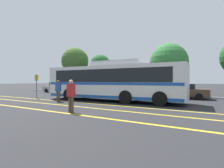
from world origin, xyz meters
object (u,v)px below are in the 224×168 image
(parked_car_3, at_px, (183,91))
(pedestrian_0, at_px, (71,94))
(transit_bus, at_px, (112,81))
(bus_stop_sign, at_px, (36,83))
(parked_car_1, at_px, (91,89))
(tree_0, at_px, (169,62))
(pedestrian_1, at_px, (58,89))
(parked_car_0, at_px, (57,87))
(tree_2, at_px, (75,61))
(parked_car_2, at_px, (130,90))
(tree_3, at_px, (100,65))

(parked_car_3, xyz_separation_m, pedestrian_0, (-3.99, -10.93, 0.28))
(transit_bus, xyz_separation_m, bus_stop_sign, (-7.64, -1.66, -0.19))
(bus_stop_sign, bearing_deg, parked_car_3, -63.80)
(parked_car_1, relative_size, tree_0, 0.74)
(parked_car_1, bearing_deg, pedestrian_1, 14.92)
(parked_car_0, relative_size, parked_car_1, 0.95)
(parked_car_0, bearing_deg, tree_0, -79.25)
(tree_2, bearing_deg, transit_bus, -35.58)
(parked_car_0, height_order, tree_0, tree_0)
(tree_0, bearing_deg, parked_car_0, -168.09)
(pedestrian_0, relative_size, pedestrian_1, 1.00)
(tree_0, bearing_deg, parked_car_2, -136.06)
(parked_car_2, height_order, tree_3, tree_3)
(transit_bus, relative_size, tree_0, 1.99)
(parked_car_0, relative_size, tree_3, 0.76)
(pedestrian_1, xyz_separation_m, bus_stop_sign, (-4.04, 0.91, 0.48))
(tree_0, height_order, tree_3, tree_0)
(parked_car_3, xyz_separation_m, tree_2, (-16.87, 3.37, 4.18))
(parked_car_3, xyz_separation_m, bus_stop_sign, (-12.40, -6.95, 0.75))
(parked_car_3, height_order, tree_2, tree_2)
(parked_car_0, relative_size, tree_0, 0.70)
(transit_bus, xyz_separation_m, parked_car_3, (4.77, 5.29, -0.95))
(tree_0, bearing_deg, tree_2, 179.78)
(pedestrian_0, relative_size, tree_2, 0.25)
(parked_car_0, height_order, pedestrian_1, pedestrian_1)
(parked_car_1, bearing_deg, tree_0, 107.00)
(tree_0, distance_m, tree_2, 14.81)
(bus_stop_sign, relative_size, tree_3, 0.41)
(parked_car_2, relative_size, parked_car_3, 0.88)
(parked_car_3, distance_m, tree_3, 13.12)
(transit_bus, bearing_deg, bus_stop_sign, 99.20)
(tree_0, distance_m, tree_3, 10.06)
(transit_bus, xyz_separation_m, parked_car_1, (-6.24, 5.19, -0.95))
(parked_car_1, height_order, parked_car_3, parked_car_1)
(tree_2, bearing_deg, bus_stop_sign, -66.60)
(parked_car_1, xyz_separation_m, bus_stop_sign, (-1.39, -6.85, 0.75))
(transit_bus, height_order, bus_stop_sign, transit_bus)
(transit_bus, xyz_separation_m, tree_3, (-7.37, 8.93, 2.44))
(parked_car_2, xyz_separation_m, pedestrian_0, (1.58, -10.89, 0.27))
(parked_car_1, xyz_separation_m, tree_0, (8.92, 3.41, 3.17))
(parked_car_3, bearing_deg, transit_bus, 135.47)
(parked_car_2, bearing_deg, parked_car_0, -92.55)
(parked_car_0, bearing_deg, parked_car_3, -91.42)
(transit_bus, xyz_separation_m, parked_car_2, (-0.81, 5.24, -0.94))
(parked_car_2, bearing_deg, bus_stop_sign, -46.64)
(parked_car_1, relative_size, tree_3, 0.80)
(pedestrian_1, relative_size, bus_stop_sign, 0.75)
(pedestrian_0, xyz_separation_m, bus_stop_sign, (-8.41, 3.98, 0.48))
(parked_car_0, bearing_deg, tree_2, -10.64)
(parked_car_1, distance_m, pedestrian_0, 12.91)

